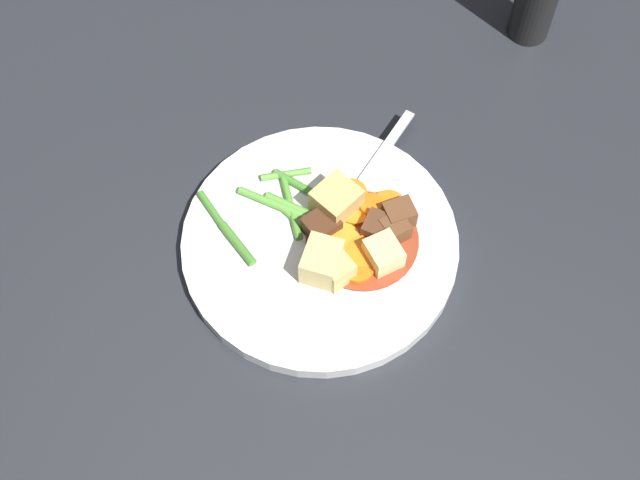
{
  "coord_description": "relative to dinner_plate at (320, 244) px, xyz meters",
  "views": [
    {
      "loc": [
        0.06,
        -0.39,
        0.74
      ],
      "look_at": [
        0.0,
        0.0,
        0.02
      ],
      "focal_mm": 48.51,
      "sensor_mm": 36.0,
      "label": 1
    }
  ],
  "objects": [
    {
      "name": "carrot_slice_3",
      "position": [
        0.04,
        -0.03,
        0.01
      ],
      "size": [
        0.04,
        0.04,
        0.01
      ],
      "primitive_type": "cylinder",
      "rotation": [
        0.0,
        0.0,
        1.81
      ],
      "color": "orange",
      "rests_on": "dinner_plate"
    },
    {
      "name": "green_bean_0",
      "position": [
        -0.04,
        0.07,
        0.01
      ],
      "size": [
        0.05,
        0.02,
        0.01
      ],
      "primitive_type": "cylinder",
      "rotation": [
        0.0,
        1.57,
        3.47
      ],
      "color": "#66AD42",
      "rests_on": "dinner_plate"
    },
    {
      "name": "ground_plane",
      "position": [
        0.0,
        0.0,
        -0.01
      ],
      "size": [
        3.0,
        3.0,
        0.0
      ],
      "primitive_type": "plane",
      "color": "#26282D"
    },
    {
      "name": "carrot_slice_2",
      "position": [
        0.06,
        0.03,
        0.01
      ],
      "size": [
        0.04,
        0.04,
        0.01
      ],
      "primitive_type": "cylinder",
      "rotation": [
        0.0,
        0.0,
        3.15
      ],
      "color": "orange",
      "rests_on": "dinner_plate"
    },
    {
      "name": "green_bean_4",
      "position": [
        -0.08,
        -0.02,
        0.01
      ],
      "size": [
        0.04,
        0.04,
        0.01
      ],
      "primitive_type": "cylinder",
      "rotation": [
        0.0,
        1.57,
        2.36
      ],
      "color": "#4C8E33",
      "rests_on": "dinner_plate"
    },
    {
      "name": "carrot_slice_1",
      "position": [
        0.06,
        0.04,
        0.01
      ],
      "size": [
        0.04,
        0.04,
        0.01
      ],
      "primitive_type": "cylinder",
      "rotation": [
        0.0,
        0.0,
        0.19
      ],
      "color": "orange",
      "rests_on": "dinner_plate"
    },
    {
      "name": "meat_chunk_0",
      "position": [
        0.07,
        0.02,
        0.02
      ],
      "size": [
        0.03,
        0.03,
        0.02
      ],
      "primitive_type": "cube",
      "rotation": [
        0.0,
        0.0,
        3.81
      ],
      "color": "brown",
      "rests_on": "dinner_plate"
    },
    {
      "name": "green_bean_7",
      "position": [
        -0.1,
        0.01,
        0.01
      ],
      "size": [
        0.04,
        0.05,
        0.01
      ],
      "primitive_type": "cylinder",
      "rotation": [
        0.0,
        1.57,
        2.3
      ],
      "color": "#4C8E33",
      "rests_on": "dinner_plate"
    },
    {
      "name": "carrot_slice_7",
      "position": [
        0.03,
        0.04,
        0.01
      ],
      "size": [
        0.05,
        0.05,
        0.01
      ],
      "primitive_type": "cylinder",
      "rotation": [
        0.0,
        0.0,
        3.59
      ],
      "color": "orange",
      "rests_on": "dinner_plate"
    },
    {
      "name": "fork",
      "position": [
        0.03,
        0.08,
        0.01
      ],
      "size": [
        0.08,
        0.17,
        0.0
      ],
      "color": "silver",
      "rests_on": "dinner_plate"
    },
    {
      "name": "potato_chunk_2",
      "position": [
        0.06,
        -0.01,
        0.02
      ],
      "size": [
        0.04,
        0.04,
        0.03
      ],
      "primitive_type": "cube",
      "rotation": [
        0.0,
        0.0,
        2.19
      ],
      "color": "#EAD68C",
      "rests_on": "dinner_plate"
    },
    {
      "name": "carrot_slice_0",
      "position": [
        0.02,
        -0.0,
        0.01
      ],
      "size": [
        0.05,
        0.05,
        0.01
      ],
      "primitive_type": "cylinder",
      "rotation": [
        0.0,
        0.0,
        0.59
      ],
      "color": "orange",
      "rests_on": "dinner_plate"
    },
    {
      "name": "potato_chunk_1",
      "position": [
        0.01,
        -0.03,
        0.02
      ],
      "size": [
        0.04,
        0.04,
        0.03
      ],
      "primitive_type": "cube",
      "rotation": [
        0.0,
        0.0,
        2.99
      ],
      "color": "#E5CC7A",
      "rests_on": "dinner_plate"
    },
    {
      "name": "carrot_slice_4",
      "position": [
        0.04,
        0.04,
        0.02
      ],
      "size": [
        0.03,
        0.03,
        0.01
      ],
      "primitive_type": "cylinder",
      "rotation": [
        0.0,
        0.0,
        4.9
      ],
      "color": "orange",
      "rests_on": "dinner_plate"
    },
    {
      "name": "meat_chunk_1",
      "position": [
        0.07,
        0.03,
        0.02
      ],
      "size": [
        0.04,
        0.03,
        0.02
      ],
      "primitive_type": "cube",
      "rotation": [
        0.0,
        0.0,
        0.51
      ],
      "color": "brown",
      "rests_on": "dinner_plate"
    },
    {
      "name": "dinner_plate",
      "position": [
        0.0,
        0.0,
        0.0
      ],
      "size": [
        0.27,
        0.27,
        0.02
      ],
      "primitive_type": "cylinder",
      "color": "white",
      "rests_on": "ground_plane"
    },
    {
      "name": "green_bean_3",
      "position": [
        -0.03,
        0.03,
        0.01
      ],
      "size": [
        0.03,
        0.07,
        0.01
      ],
      "primitive_type": "cylinder",
      "rotation": [
        0.0,
        1.57,
        1.96
      ],
      "color": "#599E38",
      "rests_on": "dinner_plate"
    },
    {
      "name": "potato_chunk_0",
      "position": [
        0.02,
        -0.04,
        0.02
      ],
      "size": [
        0.04,
        0.04,
        0.03
      ],
      "primitive_type": "cube",
      "rotation": [
        0.0,
        0.0,
        0.78
      ],
      "color": "#DBBC6B",
      "rests_on": "dinner_plate"
    },
    {
      "name": "green_bean_6",
      "position": [
        -0.02,
        0.03,
        0.01
      ],
      "size": [
        0.07,
        0.03,
        0.01
      ],
      "primitive_type": "cylinder",
      "rotation": [
        0.0,
        1.57,
        2.82
      ],
      "color": "#66AD42",
      "rests_on": "dinner_plate"
    },
    {
      "name": "green_bean_1",
      "position": [
        -0.02,
        0.02,
        0.01
      ],
      "size": [
        0.07,
        0.05,
        0.01
      ],
      "primitive_type": "cylinder",
      "rotation": [
        0.0,
        1.57,
        2.52
      ],
      "color": "#66AD42",
      "rests_on": "dinner_plate"
    },
    {
      "name": "potato_chunk_3",
      "position": [
        0.01,
        0.03,
        0.03
      ],
      "size": [
        0.05,
        0.05,
        0.03
      ],
      "primitive_type": "cube",
      "rotation": [
        0.0,
        0.0,
        2.52
      ],
      "color": "#DBBC6B",
      "rests_on": "dinner_plate"
    },
    {
      "name": "carrot_slice_5",
      "position": [
        0.04,
        -0.01,
        0.01
      ],
      "size": [
        0.04,
        0.04,
        0.01
      ],
      "primitive_type": "cylinder",
      "rotation": [
        0.0,
        0.0,
        2.81
      ],
      "color": "orange",
      "rests_on": "dinner_plate"
    },
    {
      "name": "meat_chunk_3",
      "position": [
        0.05,
        0.02,
        0.02
      ],
      "size": [
        0.03,
        0.03,
        0.02
      ],
      "primitive_type": "cube",
      "rotation": [
        0.0,
        0.0,
        1.29
      ],
      "color": "#56331E",
      "rests_on": "dinner_plate"
    },
    {
      "name": "green_bean_5",
      "position": [
        -0.02,
        0.05,
        0.01
      ],
      "size": [
        0.07,
        0.04,
        0.01
      ],
      "primitive_type": "cylinder",
      "rotation": [
        0.0,
        1.57,
        2.72
      ],
      "color": "#4C8E33",
      "rests_on": "dinner_plate"
    },
    {
      "name": "green_bean_2",
      "position": [
        -0.05,
        0.03,
        0.01
      ],
      "size": [
        0.08,
        0.03,
        0.01
      ],
      "primitive_type": "cylinder",
      "rotation": [
        0.0,
        1.57,
        2.85
      ],
      "color": "#66AD42",
      "rests_on": "dinner_plate"
    },
    {
      "name": "stew_sauce",
      "position": [
        0.04,
        0.01,
        0.01
      ],
      "size": [
        0.11,
        0.11,
        0.0
      ],
      "primitive_type": "cylinder",
      "color": "#93381E",
      "rests_on": "dinner_plate"
    },
    {
      "name": "meat_chunk_2",
      "position": [
        -0.0,
        0.01,
        0.02
      ],
      "size": [
        0.04,
        0.04,
        0.02
      ],
      "primitive_type": "cube",
      "rotation": [
        0.0,
        0.0,
        0.77
      ],
      "color": "#4C2B19",
      "rests_on": "dinner_plate"
    },
    {
      "name": "carrot_slice_6",
      "position": [
        0.02,
        0.05,
        0.01
      ],
      "size": [
        0.04,
        0.04,
        0.01
      ],
      "primitive_type": "cylinder",
      "rotation": [
        0.0,
        0.0,
        6.17
      ],
      "color": "orange",
      "rests_on": "dinner_plate"
    }
  ]
}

